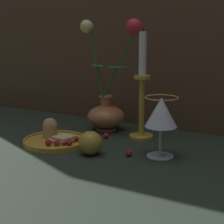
{
  "coord_description": "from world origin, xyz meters",
  "views": [
    {
      "loc": [
        0.55,
        -0.91,
        0.34
      ],
      "look_at": [
        0.02,
        0.02,
        0.1
      ],
      "focal_mm": 60.0,
      "sensor_mm": 36.0,
      "label": 1
    }
  ],
  "objects": [
    {
      "name": "apple_beside_vase",
      "position": [
        0.01,
        -0.09,
        0.03
      ],
      "size": [
        0.07,
        0.07,
        0.08
      ],
      "color": "#B2932D",
      "rests_on": "ground_plane"
    },
    {
      "name": "ground_plane",
      "position": [
        0.0,
        0.0,
        0.0
      ],
      "size": [
        2.4,
        2.4,
        0.0
      ],
      "primitive_type": "plane",
      "color": "#232D23",
      "rests_on": "ground"
    },
    {
      "name": "plate_with_pastries",
      "position": [
        -0.14,
        -0.05,
        0.02
      ],
      "size": [
        0.19,
        0.19,
        0.07
      ],
      "color": "gold",
      "rests_on": "ground_plane"
    },
    {
      "name": "vase",
      "position": [
        -0.07,
        0.15,
        0.09
      ],
      "size": [
        0.22,
        0.13,
        0.37
      ],
      "color": "#B77042",
      "rests_on": "ground_plane"
    },
    {
      "name": "berry_near_plate",
      "position": [
        -0.02,
        0.07,
        0.01
      ],
      "size": [
        0.02,
        0.02,
        0.02
      ],
      "primitive_type": "sphere",
      "color": "#AD192D",
      "rests_on": "ground_plane"
    },
    {
      "name": "candlestick",
      "position": [
        0.07,
        0.12,
        0.14
      ],
      "size": [
        0.08,
        0.08,
        0.34
      ],
      "color": "gold",
      "rests_on": "ground_plane"
    },
    {
      "name": "berry_front_center",
      "position": [
        0.11,
        -0.05,
        0.01
      ],
      "size": [
        0.02,
        0.02,
        0.02
      ],
      "primitive_type": "sphere",
      "color": "#AD192D",
      "rests_on": "ground_plane"
    },
    {
      "name": "wine_glass",
      "position": [
        0.19,
        -0.01,
        0.12
      ],
      "size": [
        0.09,
        0.09,
        0.16
      ],
      "color": "silver",
      "rests_on": "ground_plane"
    }
  ]
}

